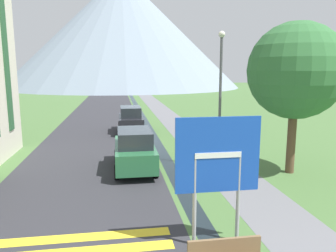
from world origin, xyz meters
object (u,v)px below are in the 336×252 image
parked_car_near (135,150)px  tree_by_path (296,71)px  parked_car_far (131,119)px  streetlamp (220,90)px  road_sign (218,163)px

parked_car_near → tree_by_path: (6.57, -1.42, 3.41)m
parked_car_far → tree_by_path: tree_by_path is taller
parked_car_far → streetlamp: (3.58, -8.97, 2.59)m
parked_car_near → tree_by_path: 7.54m
road_sign → streetlamp: 6.87m
road_sign → tree_by_path: tree_by_path is taller
road_sign → streetlamp: streetlamp is taller
road_sign → parked_car_far: size_ratio=0.82×
parked_car_far → parked_car_near: bearing=-91.3°
streetlamp → tree_by_path: size_ratio=0.95×
parked_car_near → streetlamp: 4.59m
parked_car_near → streetlamp: bearing=-2.4°
parked_car_near → parked_car_far: (0.21, 8.81, -0.00)m
road_sign → parked_car_near: (-1.70, 6.56, -1.21)m
tree_by_path → parked_car_near: bearing=167.8°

